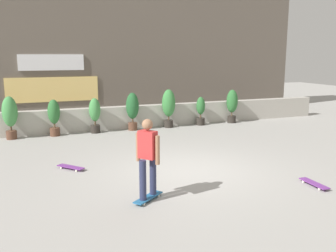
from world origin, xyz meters
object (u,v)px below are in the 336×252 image
at_px(potted_plant_2, 95,113).
at_px(potted_plant_4, 169,105).
at_px(potted_plant_6, 232,104).
at_px(skateboard_near_camera, 71,167).
at_px(skateboard_aside, 314,183).
at_px(skater_by_wall_right, 148,156).
at_px(potted_plant_5, 201,110).
at_px(potted_plant_1, 54,116).
at_px(potted_plant_3, 132,109).
at_px(potted_plant_0, 10,114).

xyz_separation_m(potted_plant_2, potted_plant_4, (3.00, 0.00, 0.17)).
height_order(potted_plant_6, skateboard_near_camera, potted_plant_6).
bearing_deg(skateboard_near_camera, skateboard_aside, -32.98).
xyz_separation_m(skater_by_wall_right, skateboard_near_camera, (-1.24, 2.70, -0.88)).
xyz_separation_m(potted_plant_4, potted_plant_5, (1.45, 0.00, -0.28)).
bearing_deg(potted_plant_2, skateboard_aside, -64.60).
height_order(potted_plant_1, potted_plant_3, potted_plant_3).
height_order(potted_plant_4, skateboard_aside, potted_plant_4).
distance_m(potted_plant_5, skateboard_aside, 7.67).
bearing_deg(skateboard_aside, skateboard_near_camera, 147.02).
distance_m(potted_plant_6, skateboard_aside, 7.99).
xyz_separation_m(potted_plant_1, potted_plant_5, (5.93, 0.00, -0.12)).
bearing_deg(potted_plant_3, potted_plant_6, 0.00).
height_order(potted_plant_4, potted_plant_6, potted_plant_4).
height_order(potted_plant_2, potted_plant_5, potted_plant_2).
distance_m(potted_plant_5, potted_plant_6, 1.53).
xyz_separation_m(potted_plant_3, potted_plant_4, (1.52, 0.00, 0.06)).
relative_size(potted_plant_0, skateboard_aside, 1.89).
xyz_separation_m(potted_plant_1, potted_plant_2, (1.48, 0.00, -0.01)).
distance_m(potted_plant_4, potted_plant_5, 1.47).
bearing_deg(skateboard_near_camera, potted_plant_0, 109.58).
bearing_deg(skateboard_near_camera, potted_plant_5, 36.56).
bearing_deg(potted_plant_3, skateboard_aside, -74.33).
relative_size(potted_plant_4, skater_by_wall_right, 0.92).
distance_m(potted_plant_4, skater_by_wall_right, 7.73).
bearing_deg(potted_plant_3, potted_plant_5, 0.00).
bearing_deg(potted_plant_6, potted_plant_5, 180.00).
relative_size(potted_plant_0, potted_plant_5, 1.27).
bearing_deg(skateboard_near_camera, skater_by_wall_right, -65.32).
xyz_separation_m(potted_plant_2, skateboard_near_camera, (-1.41, -4.34, -0.68)).
distance_m(potted_plant_2, skateboard_aside, 8.44).
distance_m(potted_plant_5, skateboard_near_camera, 7.31).
xyz_separation_m(potted_plant_3, skateboard_aside, (2.13, -7.60, -0.80)).
distance_m(potted_plant_6, skater_by_wall_right, 9.34).
bearing_deg(potted_plant_3, potted_plant_1, 180.00).
relative_size(potted_plant_0, potted_plant_4, 0.97).
bearing_deg(potted_plant_1, potted_plant_0, 180.00).
height_order(potted_plant_0, skateboard_near_camera, potted_plant_0).
xyz_separation_m(potted_plant_2, skater_by_wall_right, (-0.17, -7.05, 0.19)).
bearing_deg(potted_plant_1, skateboard_near_camera, -89.03).
distance_m(potted_plant_0, skater_by_wall_right, 7.58).
height_order(skater_by_wall_right, skateboard_aside, skater_by_wall_right).
xyz_separation_m(potted_plant_5, potted_plant_6, (1.51, -0.00, 0.20)).
distance_m(potted_plant_2, potted_plant_6, 5.96).
distance_m(potted_plant_0, potted_plant_1, 1.48).
relative_size(potted_plant_6, skater_by_wall_right, 0.85).
bearing_deg(potted_plant_0, potted_plant_1, -0.00).
relative_size(potted_plant_5, potted_plant_6, 0.83).
height_order(potted_plant_3, potted_plant_6, potted_plant_3).
distance_m(skater_by_wall_right, skateboard_near_camera, 3.10).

